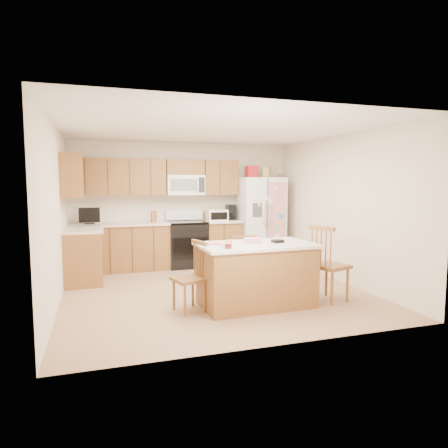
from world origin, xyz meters
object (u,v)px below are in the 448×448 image
object	(u,v)px
windsor_chair_back	(242,265)
stove	(187,243)
refrigerator	(260,219)
windsor_chair_left	(191,278)
island	(256,274)
windsor_chair_right	(328,265)

from	to	relation	value
windsor_chair_back	stove	bearing A→B (deg)	100.43
refrigerator	windsor_chair_left	world-z (taller)	refrigerator
island	windsor_chair_back	xyz separation A→B (m)	(0.04, 0.67, -0.01)
refrigerator	stove	bearing A→B (deg)	177.70
refrigerator	island	world-z (taller)	refrigerator
stove	windsor_chair_right	world-z (taller)	stove
windsor_chair_left	windsor_chair_right	distance (m)	1.98
stove	windsor_chair_back	xyz separation A→B (m)	(0.40, -2.16, -0.05)
stove	windsor_chair_right	size ratio (longest dim) A/B	1.04
stove	windsor_chair_back	distance (m)	2.19
windsor_chair_left	windsor_chair_right	bearing A→B (deg)	-4.36
windsor_chair_left	windsor_chair_right	world-z (taller)	windsor_chair_right
island	windsor_chair_right	world-z (taller)	windsor_chair_right
stove	island	size ratio (longest dim) A/B	0.69
stove	island	bearing A→B (deg)	-82.90
island	windsor_chair_right	xyz separation A→B (m)	(1.06, -0.12, 0.08)
island	windsor_chair_right	size ratio (longest dim) A/B	1.49
stove	refrigerator	size ratio (longest dim) A/B	0.55
island	windsor_chair_left	world-z (taller)	island
stove	refrigerator	xyz separation A→B (m)	(1.57, -0.06, 0.45)
refrigerator	island	size ratio (longest dim) A/B	1.25
windsor_chair_left	refrigerator	bearing A→B (deg)	52.06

